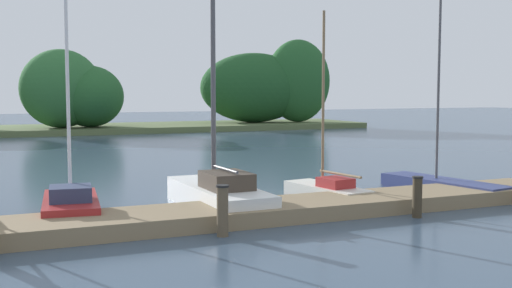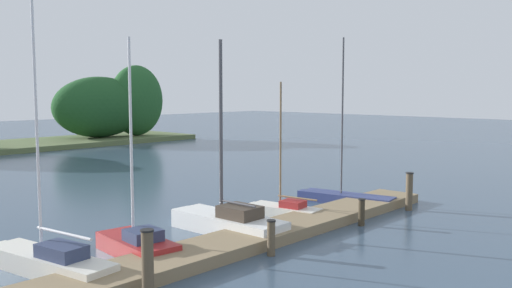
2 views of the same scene
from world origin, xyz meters
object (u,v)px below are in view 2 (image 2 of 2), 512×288
object	(u,v)px
mooring_piling_3	(271,238)
sailboat_5	(283,209)
sailboat_4	(226,220)
mooring_piling_2	(148,264)
sailboat_3	(136,243)
mooring_piling_5	(409,191)
mooring_piling_4	(362,212)
sailboat_2	(47,259)
sailboat_6	(343,197)

from	to	relation	value
mooring_piling_3	sailboat_5	bearing A→B (deg)	35.73
sailboat_4	mooring_piling_2	bearing A→B (deg)	117.31
sailboat_3	sailboat_4	bearing A→B (deg)	-86.02
mooring_piling_5	mooring_piling_4	bearing A→B (deg)	179.14
mooring_piling_3	sailboat_2	bearing A→B (deg)	147.34
sailboat_5	mooring_piling_2	xyz separation A→B (m)	(-8.26, -2.92, 0.52)
mooring_piling_2	mooring_piling_4	xyz separation A→B (m)	(8.97, 0.01, -0.32)
sailboat_2	mooring_piling_3	xyz separation A→B (m)	(5.02, -3.21, 0.15)
sailboat_2	sailboat_4	xyz separation A→B (m)	(5.89, -0.49, 0.04)
sailboat_4	mooring_piling_3	xyz separation A→B (m)	(-0.87, -2.73, 0.11)
sailboat_5	mooring_piling_4	xyz separation A→B (m)	(0.71, -2.91, 0.20)
sailboat_3	mooring_piling_3	size ratio (longest dim) A/B	5.97
mooring_piling_3	mooring_piling_5	distance (m)	8.06
mooring_piling_2	sailboat_5	bearing A→B (deg)	19.47
sailboat_3	sailboat_5	distance (m)	6.52
mooring_piling_3	mooring_piling_4	xyz separation A→B (m)	(4.69, -0.04, -0.04)
sailboat_5	mooring_piling_2	world-z (taller)	sailboat_5
sailboat_4	mooring_piling_4	world-z (taller)	sailboat_4
sailboat_4	sailboat_5	distance (m)	3.12
mooring_piling_4	mooring_piling_5	world-z (taller)	mooring_piling_5
sailboat_4	mooring_piling_5	world-z (taller)	sailboat_4
sailboat_3	mooring_piling_5	bearing A→B (deg)	-99.06
sailboat_2	mooring_piling_2	distance (m)	3.38
sailboat_3	mooring_piling_3	distance (m)	3.85
sailboat_4	sailboat_5	xyz separation A→B (m)	(3.11, 0.14, -0.14)
mooring_piling_2	mooring_piling_5	distance (m)	12.33
sailboat_3	mooring_piling_2	size ratio (longest dim) A/B	3.88
sailboat_5	sailboat_2	bearing A→B (deg)	79.49
sailboat_3	mooring_piling_3	world-z (taller)	sailboat_3
mooring_piling_5	sailboat_3	bearing A→B (deg)	164.26
sailboat_4	sailboat_6	bearing A→B (deg)	-92.71
sailboat_3	sailboat_5	size ratio (longest dim) A/B	1.24
mooring_piling_4	mooring_piling_5	bearing A→B (deg)	-0.86
sailboat_5	mooring_piling_4	world-z (taller)	sailboat_5
sailboat_4	mooring_piling_4	size ratio (longest dim) A/B	6.65
sailboat_2	mooring_piling_2	xyz separation A→B (m)	(0.74, -3.27, 0.42)
sailboat_3	mooring_piling_2	world-z (taller)	sailboat_3
mooring_piling_2	sailboat_3	bearing A→B (deg)	59.39
mooring_piling_4	sailboat_3	bearing A→B (deg)	157.91
sailboat_4	mooring_piling_2	size ratio (longest dim) A/B	3.97
sailboat_4	sailboat_5	size ratio (longest dim) A/B	1.26
sailboat_4	mooring_piling_3	bearing A→B (deg)	161.16
mooring_piling_3	mooring_piling_4	distance (m)	4.69
sailboat_3	mooring_piling_2	xyz separation A→B (m)	(-1.74, -2.94, 0.45)
sailboat_2	mooring_piling_3	world-z (taller)	sailboat_2
mooring_piling_3	mooring_piling_5	bearing A→B (deg)	-0.68
sailboat_2	mooring_piling_2	bearing A→B (deg)	-175.59
sailboat_3	mooring_piling_4	size ratio (longest dim) A/B	6.50
sailboat_2	mooring_piling_5	xyz separation A→B (m)	(13.07, -3.31, 0.38)
mooring_piling_2	mooring_piling_3	size ratio (longest dim) A/B	1.54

